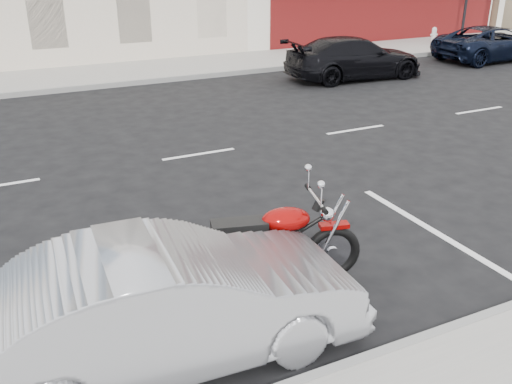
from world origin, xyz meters
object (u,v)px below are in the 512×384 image
car_far (354,58)px  suv_far (492,43)px  motorcycle (335,241)px  sedan_silver (169,303)px  fire_hydrant (434,35)px

car_far → suv_far: bearing=-83.5°
motorcycle → sedan_silver: bearing=-151.0°
sedan_silver → car_far: sedan_silver is taller
fire_hydrant → sedan_silver: sedan_silver is taller
fire_hydrant → car_far: bearing=-151.2°
fire_hydrant → suv_far: suv_far is taller
car_far → fire_hydrant: bearing=-58.5°
motorcycle → car_far: (7.39, 10.15, 0.14)m
motorcycle → sedan_silver: (-2.43, -0.61, 0.14)m
sedan_silver → car_far: size_ratio=0.88×
car_far → motorcycle: bearing=146.7°
suv_far → car_far: (-6.64, -0.44, 0.04)m
fire_hydrant → motorcycle: motorcycle is taller
fire_hydrant → suv_far: 3.25m
fire_hydrant → motorcycle: (-14.12, -13.84, 0.01)m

